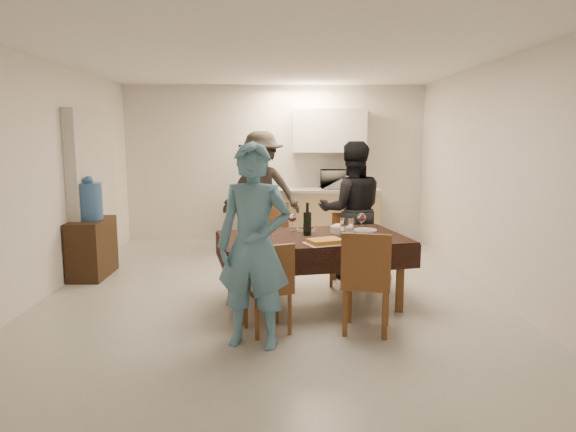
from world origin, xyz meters
name	(u,v)px	position (x,y,z in m)	size (l,w,h in m)	color
floor	(272,291)	(0.00, 0.00, 0.00)	(5.00, 6.00, 0.02)	#ADADA8
ceiling	(271,57)	(0.00, 0.00, 2.60)	(5.00, 6.00, 0.02)	white
wall_back	(274,164)	(0.00, 3.00, 1.30)	(5.00, 0.02, 2.60)	silver
wall_front	(261,224)	(0.00, -3.00, 1.30)	(5.00, 0.02, 2.60)	silver
wall_left	(45,178)	(-2.50, 0.00, 1.30)	(0.02, 6.00, 2.60)	silver
wall_right	(495,178)	(2.50, 0.00, 1.30)	(0.02, 6.00, 2.60)	silver
stub_partition	(93,190)	(-2.42, 1.20, 1.05)	(0.15, 1.40, 2.10)	beige
kitchen_base_cabinet	(311,217)	(0.60, 2.68, 0.43)	(2.20, 0.60, 0.86)	tan
kitchen_worktop	(311,190)	(0.60, 2.68, 0.89)	(2.24, 0.64, 0.05)	#9B9B97
upper_cabinet	(329,131)	(0.90, 2.82, 1.85)	(1.20, 0.34, 0.70)	white
dining_table	(312,239)	(0.43, -0.47, 0.70)	(2.07, 1.47, 0.74)	black
chair_near_left	(267,279)	(-0.02, -1.30, 0.51)	(0.49, 0.51, 0.45)	brown
chair_near_right	(369,272)	(0.88, -1.31, 0.57)	(0.52, 0.52, 0.51)	brown
chair_far_left	(270,237)	(-0.02, 0.19, 0.60)	(0.45, 0.45, 0.53)	brown
chair_far_right	(347,243)	(0.88, 0.20, 0.51)	(0.46, 0.46, 0.46)	brown
console	(92,248)	(-2.28, 0.68, 0.36)	(0.39, 0.79, 0.73)	#2F200F
water_jug	(90,201)	(-2.28, 0.68, 0.96)	(0.31, 0.31, 0.46)	#3A6AAF
wine_bottle	(307,219)	(0.38, -0.42, 0.91)	(0.09, 0.09, 0.35)	black
water_pitcher	(347,227)	(0.78, -0.52, 0.84)	(0.13, 0.13, 0.21)	white
savoury_tart	(325,241)	(0.53, -0.85, 0.76)	(0.37, 0.28, 0.05)	gold
salad_bowl	(339,229)	(0.73, -0.29, 0.77)	(0.19, 0.19, 0.07)	silver
mushroom_dish	(306,230)	(0.38, -0.19, 0.75)	(0.19, 0.19, 0.03)	silver
wine_glass_a	(258,232)	(-0.12, -0.72, 0.82)	(0.08, 0.08, 0.18)	white
wine_glass_b	(362,222)	(0.98, -0.22, 0.84)	(0.09, 0.09, 0.20)	white
wine_glass_c	(292,222)	(0.23, -0.17, 0.84)	(0.09, 0.09, 0.20)	white
plate_near_left	(253,241)	(-0.17, -0.77, 0.74)	(0.26, 0.26, 0.02)	silver
plate_near_right	(375,241)	(1.03, -0.77, 0.74)	(0.28, 0.28, 0.02)	silver
plate_far_left	(256,230)	(-0.17, -0.17, 0.74)	(0.25, 0.25, 0.01)	silver
plate_far_right	(365,230)	(1.03, -0.17, 0.74)	(0.25, 0.25, 0.01)	silver
microwave	(338,179)	(1.05, 2.68, 1.06)	(0.56, 0.38, 0.31)	white
person_near	(254,246)	(-0.12, -1.52, 0.86)	(0.63, 0.41, 1.72)	teal
person_far	(352,210)	(0.98, 0.58, 0.85)	(0.83, 0.64, 1.70)	black
person_kitchen	(261,191)	(-0.20, 2.23, 0.92)	(1.19, 0.68, 1.84)	black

